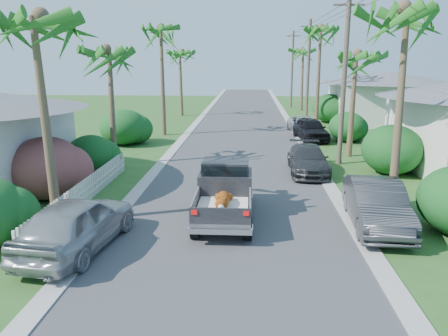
# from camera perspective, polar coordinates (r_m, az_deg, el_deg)

# --- Properties ---
(ground) EXTENTS (120.00, 120.00, 0.00)m
(ground) POSITION_cam_1_polar(r_m,az_deg,el_deg) (12.45, 0.32, -13.08)
(ground) COLOR #2A551F
(ground) RESTS_ON ground
(road) EXTENTS (8.00, 100.00, 0.02)m
(road) POSITION_cam_1_polar(r_m,az_deg,el_deg) (36.52, 2.42, 5.05)
(road) COLOR #38383A
(road) RESTS_ON ground
(curb_left) EXTENTS (0.60, 100.00, 0.06)m
(curb_left) POSITION_cam_1_polar(r_m,az_deg,el_deg) (36.84, -4.31, 5.13)
(curb_left) COLOR #A5A39E
(curb_left) RESTS_ON ground
(curb_right) EXTENTS (0.60, 100.00, 0.06)m
(curb_right) POSITION_cam_1_polar(r_m,az_deg,el_deg) (36.70, 9.17, 4.96)
(curb_right) COLOR #A5A39E
(curb_right) RESTS_ON ground
(pickup_truck) EXTENTS (1.98, 5.12, 2.06)m
(pickup_truck) POSITION_cam_1_polar(r_m,az_deg,el_deg) (16.09, 0.16, -2.83)
(pickup_truck) COLOR black
(pickup_truck) RESTS_ON ground
(parked_car_rn) EXTENTS (2.00, 4.94, 1.59)m
(parked_car_rn) POSITION_cam_1_polar(r_m,az_deg,el_deg) (15.99, 19.29, -4.56)
(parked_car_rn) COLOR #2E3033
(parked_car_rn) RESTS_ON ground
(parked_car_rm) EXTENTS (2.01, 4.75, 1.37)m
(parked_car_rm) POSITION_cam_1_polar(r_m,az_deg,el_deg) (22.71, 10.92, 1.04)
(parked_car_rm) COLOR #292B2D
(parked_car_rm) RESTS_ON ground
(parked_car_rf) EXTENTS (2.45, 4.82, 1.57)m
(parked_car_rf) POSITION_cam_1_polar(r_m,az_deg,el_deg) (32.16, 11.26, 4.97)
(parked_car_rf) COLOR black
(parked_car_rf) RESTS_ON ground
(parked_car_rd) EXTENTS (2.48, 4.80, 1.30)m
(parked_car_rd) POSITION_cam_1_polar(r_m,az_deg,el_deg) (35.31, 10.43, 5.57)
(parked_car_rd) COLOR #BABDC2
(parked_car_rd) RESTS_ON ground
(parked_car_ln) EXTENTS (2.62, 5.13, 1.67)m
(parked_car_ln) POSITION_cam_1_polar(r_m,az_deg,el_deg) (14.02, -18.67, -6.93)
(parked_car_ln) COLOR #9EA1A4
(parked_car_ln) RESTS_ON ground
(palm_l_a) EXTENTS (4.40, 4.40, 8.20)m
(palm_l_a) POSITION_cam_1_polar(r_m,az_deg,el_deg) (15.68, -23.44, 17.53)
(palm_l_a) COLOR brown
(palm_l_a) RESTS_ON ground
(palm_l_b) EXTENTS (4.40, 4.40, 7.40)m
(palm_l_b) POSITION_cam_1_polar(r_m,az_deg,el_deg) (24.23, -14.87, 14.66)
(palm_l_b) COLOR brown
(palm_l_b) RESTS_ON ground
(palm_l_c) EXTENTS (4.40, 4.40, 9.20)m
(palm_l_c) POSITION_cam_1_polar(r_m,az_deg,el_deg) (33.80, -8.26, 17.64)
(palm_l_c) COLOR brown
(palm_l_c) RESTS_ON ground
(palm_l_d) EXTENTS (4.40, 4.40, 7.70)m
(palm_l_d) POSITION_cam_1_polar(r_m,az_deg,el_deg) (45.63, -5.76, 14.87)
(palm_l_d) COLOR brown
(palm_l_d) RESTS_ON ground
(palm_r_a) EXTENTS (4.40, 4.40, 8.70)m
(palm_r_a) POSITION_cam_1_polar(r_m,az_deg,el_deg) (18.09, 23.02, 18.51)
(palm_r_a) COLOR brown
(palm_r_a) RESTS_ON ground
(palm_r_b) EXTENTS (4.40, 4.40, 7.20)m
(palm_r_b) POSITION_cam_1_polar(r_m,az_deg,el_deg) (26.76, 16.88, 14.00)
(palm_r_b) COLOR brown
(palm_r_b) RESTS_ON ground
(palm_r_c) EXTENTS (4.40, 4.40, 9.40)m
(palm_r_c) POSITION_cam_1_polar(r_m,az_deg,el_deg) (37.58, 12.54, 17.38)
(palm_r_c) COLOR brown
(palm_r_c) RESTS_ON ground
(palm_r_d) EXTENTS (4.40, 4.40, 8.00)m
(palm_r_d) POSITION_cam_1_polar(r_m,az_deg,el_deg) (51.43, 10.33, 14.94)
(palm_r_d) COLOR brown
(palm_r_d) RESTS_ON ground
(shrub_l_b) EXTENTS (3.00, 3.30, 2.60)m
(shrub_l_b) POSITION_cam_1_polar(r_m,az_deg,el_deg) (19.51, -22.18, 0.00)
(shrub_l_b) COLOR #C61C4F
(shrub_l_b) RESTS_ON ground
(shrub_l_c) EXTENTS (2.40, 2.64, 2.00)m
(shrub_l_c) POSITION_cam_1_polar(r_m,az_deg,el_deg) (23.01, -17.02, 1.66)
(shrub_l_c) COLOR #124218
(shrub_l_c) RESTS_ON ground
(shrub_l_d) EXTENTS (3.20, 3.52, 2.40)m
(shrub_l_d) POSITION_cam_1_polar(r_m,az_deg,el_deg) (30.64, -12.99, 5.23)
(shrub_l_d) COLOR #124218
(shrub_l_d) RESTS_ON ground
(shrub_r_b) EXTENTS (3.00, 3.30, 2.50)m
(shrub_r_b) POSITION_cam_1_polar(r_m,az_deg,el_deg) (23.64, 21.09, 2.26)
(shrub_r_b) COLOR #124218
(shrub_r_b) RESTS_ON ground
(shrub_r_c) EXTENTS (2.60, 2.86, 2.10)m
(shrub_r_c) POSITION_cam_1_polar(r_m,az_deg,el_deg) (32.17, 15.81, 5.19)
(shrub_r_c) COLOR #124218
(shrub_r_c) RESTS_ON ground
(shrub_r_d) EXTENTS (3.20, 3.52, 2.60)m
(shrub_r_d) POSITION_cam_1_polar(r_m,az_deg,el_deg) (41.96, 13.65, 7.60)
(shrub_r_d) COLOR #124218
(shrub_r_d) RESTS_ON ground
(picket_fence) EXTENTS (0.10, 11.00, 1.00)m
(picket_fence) POSITION_cam_1_polar(r_m,az_deg,el_deg) (18.56, -17.58, -2.85)
(picket_fence) COLOR white
(picket_fence) RESTS_ON ground
(house_right_far) EXTENTS (9.00, 8.00, 4.60)m
(house_right_far) POSITION_cam_1_polar(r_m,az_deg,el_deg) (43.05, 20.34, 8.39)
(house_right_far) COLOR silver
(house_right_far) RESTS_ON ground
(utility_pole_b) EXTENTS (1.60, 0.26, 9.00)m
(utility_pole_b) POSITION_cam_1_polar(r_m,az_deg,el_deg) (24.61, 15.41, 11.00)
(utility_pole_b) COLOR brown
(utility_pole_b) RESTS_ON ground
(utility_pole_c) EXTENTS (1.60, 0.26, 9.00)m
(utility_pole_c) POSITION_cam_1_polar(r_m,az_deg,el_deg) (39.41, 10.93, 12.17)
(utility_pole_c) COLOR brown
(utility_pole_c) RESTS_ON ground
(utility_pole_d) EXTENTS (1.60, 0.26, 9.00)m
(utility_pole_d) POSITION_cam_1_polar(r_m,az_deg,el_deg) (54.32, 8.88, 12.68)
(utility_pole_d) COLOR brown
(utility_pole_d) RESTS_ON ground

